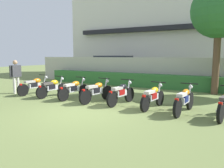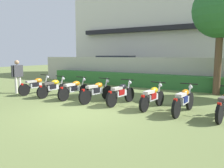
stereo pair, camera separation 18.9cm
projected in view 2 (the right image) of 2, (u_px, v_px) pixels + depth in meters
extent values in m
plane|color=olive|center=(82.00, 112.00, 7.58)|extent=(60.00, 60.00, 0.00)
cube|color=silver|center=(186.00, 36.00, 19.50)|extent=(19.79, 6.00, 7.28)
cube|color=black|center=(176.00, 27.00, 16.69)|extent=(16.63, 0.50, 0.36)
cube|color=#BCB7A8|center=(158.00, 72.00, 13.83)|extent=(18.80, 0.30, 1.79)
cube|color=#337033|center=(153.00, 81.00, 13.30)|extent=(15.04, 0.70, 0.81)
cube|color=#9EA3A8|center=(118.00, 70.00, 17.60)|extent=(4.71, 2.43, 1.00)
cube|color=#2D333D|center=(116.00, 60.00, 17.57)|extent=(2.90, 2.05, 0.65)
cylinder|color=black|center=(141.00, 75.00, 17.88)|extent=(0.70, 0.31, 0.68)
cylinder|color=black|center=(134.00, 77.00, 16.19)|extent=(0.70, 0.31, 0.68)
cylinder|color=black|center=(105.00, 74.00, 19.11)|extent=(0.70, 0.31, 0.68)
cylinder|color=black|center=(95.00, 76.00, 17.42)|extent=(0.70, 0.31, 0.68)
cylinder|color=brown|center=(218.00, 63.00, 10.81)|extent=(0.33, 0.33, 3.12)
sphere|color=#2D6B33|center=(221.00, 10.00, 10.49)|extent=(2.65, 2.65, 2.65)
cylinder|color=black|center=(48.00, 87.00, 11.65)|extent=(0.16, 0.59, 0.58)
cylinder|color=black|center=(24.00, 90.00, 10.60)|extent=(0.16, 0.59, 0.58)
cube|color=silver|center=(35.00, 85.00, 11.07)|extent=(0.27, 0.62, 0.22)
ellipsoid|color=orange|center=(38.00, 80.00, 11.18)|extent=(0.27, 0.46, 0.22)
cube|color=#B2ADA3|center=(31.00, 82.00, 10.86)|extent=(0.26, 0.54, 0.10)
cube|color=red|center=(22.00, 84.00, 10.49)|extent=(0.11, 0.09, 0.08)
cylinder|color=silver|center=(46.00, 81.00, 11.54)|extent=(0.08, 0.23, 0.65)
cylinder|color=black|center=(44.00, 75.00, 11.43)|extent=(0.60, 0.10, 0.04)
sphere|color=silver|center=(48.00, 77.00, 11.61)|extent=(0.14, 0.14, 0.14)
cylinder|color=silver|center=(30.00, 88.00, 10.96)|extent=(0.13, 0.55, 0.07)
cube|color=black|center=(34.00, 84.00, 11.02)|extent=(0.28, 0.38, 0.20)
cylinder|color=black|center=(63.00, 89.00, 10.92)|extent=(0.14, 0.58, 0.58)
cylinder|color=black|center=(43.00, 92.00, 9.94)|extent=(0.14, 0.58, 0.58)
cube|color=silver|center=(52.00, 87.00, 10.37)|extent=(0.25, 0.62, 0.22)
ellipsoid|color=yellow|center=(55.00, 82.00, 10.48)|extent=(0.26, 0.46, 0.22)
cube|color=#4C4742|center=(48.00, 83.00, 10.16)|extent=(0.24, 0.54, 0.10)
cube|color=red|center=(40.00, 86.00, 9.83)|extent=(0.11, 0.09, 0.08)
cylinder|color=silver|center=(62.00, 83.00, 10.80)|extent=(0.07, 0.23, 0.65)
cylinder|color=black|center=(60.00, 76.00, 10.69)|extent=(0.60, 0.09, 0.04)
sphere|color=silver|center=(63.00, 79.00, 10.87)|extent=(0.14, 0.14, 0.14)
cylinder|color=silver|center=(46.00, 91.00, 10.26)|extent=(0.12, 0.55, 0.07)
cube|color=black|center=(51.00, 86.00, 10.32)|extent=(0.27, 0.38, 0.20)
cylinder|color=black|center=(84.00, 90.00, 10.42)|extent=(0.13, 0.59, 0.59)
cylinder|color=black|center=(63.00, 94.00, 9.38)|extent=(0.13, 0.59, 0.59)
cube|color=silver|center=(73.00, 89.00, 9.84)|extent=(0.24, 0.61, 0.22)
ellipsoid|color=orange|center=(76.00, 83.00, 9.95)|extent=(0.25, 0.46, 0.22)
cube|color=beige|center=(70.00, 85.00, 9.63)|extent=(0.24, 0.53, 0.10)
cube|color=red|center=(61.00, 88.00, 9.27)|extent=(0.11, 0.09, 0.08)
cylinder|color=silver|center=(83.00, 84.00, 10.31)|extent=(0.07, 0.23, 0.65)
cylinder|color=black|center=(81.00, 77.00, 10.20)|extent=(0.60, 0.08, 0.04)
sphere|color=silver|center=(84.00, 80.00, 10.38)|extent=(0.14, 0.14, 0.14)
cylinder|color=silver|center=(67.00, 92.00, 9.73)|extent=(0.11, 0.55, 0.07)
cube|color=black|center=(73.00, 88.00, 9.80)|extent=(0.27, 0.38, 0.20)
cylinder|color=black|center=(107.00, 93.00, 9.72)|extent=(0.19, 0.62, 0.62)
cylinder|color=black|center=(85.00, 97.00, 8.73)|extent=(0.19, 0.62, 0.62)
cube|color=silver|center=(96.00, 91.00, 9.17)|extent=(0.29, 0.62, 0.22)
ellipsoid|color=orange|center=(99.00, 85.00, 9.27)|extent=(0.29, 0.47, 0.22)
cube|color=#B2ADA3|center=(92.00, 87.00, 8.97)|extent=(0.28, 0.55, 0.10)
cube|color=red|center=(83.00, 90.00, 8.61)|extent=(0.11, 0.09, 0.08)
cylinder|color=silver|center=(106.00, 86.00, 9.61)|extent=(0.09, 0.23, 0.65)
cylinder|color=black|center=(104.00, 78.00, 9.50)|extent=(0.60, 0.13, 0.04)
sphere|color=silver|center=(107.00, 81.00, 9.67)|extent=(0.14, 0.14, 0.14)
cylinder|color=silver|center=(89.00, 95.00, 9.07)|extent=(0.16, 0.55, 0.07)
cube|color=black|center=(95.00, 90.00, 9.12)|extent=(0.29, 0.39, 0.20)
cylinder|color=black|center=(129.00, 95.00, 9.24)|extent=(0.16, 0.62, 0.61)
cylinder|color=black|center=(112.00, 99.00, 8.28)|extent=(0.16, 0.62, 0.61)
cube|color=silver|center=(120.00, 93.00, 8.70)|extent=(0.27, 0.62, 0.22)
ellipsoid|color=black|center=(123.00, 87.00, 8.80)|extent=(0.27, 0.46, 0.22)
cube|color=#B2ADA3|center=(117.00, 89.00, 8.49)|extent=(0.26, 0.54, 0.10)
cube|color=red|center=(110.00, 92.00, 8.16)|extent=(0.11, 0.09, 0.08)
cylinder|color=silver|center=(128.00, 87.00, 9.12)|extent=(0.08, 0.23, 0.65)
cylinder|color=black|center=(127.00, 80.00, 9.01)|extent=(0.60, 0.10, 0.04)
sphere|color=silver|center=(130.00, 83.00, 9.19)|extent=(0.14, 0.14, 0.14)
cylinder|color=silver|center=(114.00, 97.00, 8.59)|extent=(0.13, 0.55, 0.07)
cube|color=#A51414|center=(120.00, 92.00, 8.65)|extent=(0.28, 0.38, 0.20)
cylinder|color=black|center=(160.00, 98.00, 8.53)|extent=(0.15, 0.58, 0.57)
cylinder|color=black|center=(144.00, 104.00, 7.57)|extent=(0.15, 0.58, 0.57)
cube|color=silver|center=(152.00, 97.00, 7.99)|extent=(0.27, 0.62, 0.22)
ellipsoid|color=yellow|center=(154.00, 90.00, 8.10)|extent=(0.27, 0.46, 0.22)
cube|color=beige|center=(149.00, 92.00, 7.78)|extent=(0.26, 0.54, 0.10)
cube|color=red|center=(143.00, 96.00, 7.46)|extent=(0.11, 0.09, 0.08)
cylinder|color=silver|center=(159.00, 90.00, 8.41)|extent=(0.08, 0.23, 0.65)
cylinder|color=black|center=(158.00, 82.00, 8.30)|extent=(0.60, 0.10, 0.04)
sphere|color=silver|center=(160.00, 85.00, 8.48)|extent=(0.14, 0.14, 0.14)
cylinder|color=silver|center=(145.00, 101.00, 7.88)|extent=(0.13, 0.55, 0.07)
cube|color=#A51414|center=(151.00, 96.00, 7.95)|extent=(0.28, 0.38, 0.20)
cylinder|color=black|center=(190.00, 101.00, 7.91)|extent=(0.15, 0.62, 0.62)
cylinder|color=black|center=(176.00, 108.00, 6.84)|extent=(0.15, 0.62, 0.62)
cube|color=silver|center=(183.00, 100.00, 7.32)|extent=(0.25, 0.62, 0.22)
ellipsoid|color=orange|center=(185.00, 93.00, 7.42)|extent=(0.26, 0.46, 0.22)
cube|color=beige|center=(181.00, 95.00, 7.11)|extent=(0.25, 0.54, 0.10)
cube|color=red|center=(175.00, 100.00, 6.72)|extent=(0.11, 0.09, 0.08)
cylinder|color=silver|center=(189.00, 93.00, 7.80)|extent=(0.07, 0.23, 0.65)
cylinder|color=black|center=(189.00, 84.00, 7.68)|extent=(0.60, 0.09, 0.04)
sphere|color=silver|center=(191.00, 87.00, 7.86)|extent=(0.14, 0.14, 0.14)
cylinder|color=silver|center=(177.00, 105.00, 7.20)|extent=(0.12, 0.55, 0.07)
cube|color=navy|center=(183.00, 99.00, 7.27)|extent=(0.27, 0.38, 0.20)
cylinder|color=black|center=(220.00, 113.00, 6.27)|extent=(0.19, 0.62, 0.61)
cube|color=#4C4742|center=(224.00, 99.00, 6.50)|extent=(0.28, 0.55, 0.10)
cube|color=red|center=(219.00, 104.00, 6.16)|extent=(0.11, 0.09, 0.08)
cylinder|color=silver|center=(218.00, 110.00, 6.60)|extent=(0.16, 0.55, 0.07)
cylinder|color=silver|center=(20.00, 85.00, 11.47)|extent=(0.13, 0.13, 0.84)
cylinder|color=silver|center=(16.00, 85.00, 11.29)|extent=(0.13, 0.13, 0.84)
cube|color=#38383D|center=(17.00, 71.00, 11.29)|extent=(0.22, 0.49, 0.59)
cylinder|color=#38383D|center=(22.00, 70.00, 11.54)|extent=(0.09, 0.09, 0.56)
cylinder|color=#38383D|center=(12.00, 71.00, 11.04)|extent=(0.09, 0.09, 0.56)
sphere|color=tan|center=(17.00, 62.00, 11.23)|extent=(0.23, 0.23, 0.23)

